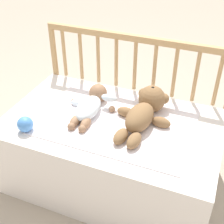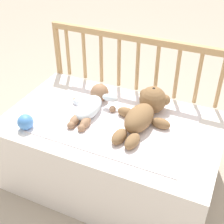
% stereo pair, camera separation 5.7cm
% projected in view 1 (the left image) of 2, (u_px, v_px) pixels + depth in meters
% --- Properties ---
extents(ground_plane, '(12.00, 12.00, 0.00)m').
position_uv_depth(ground_plane, '(112.00, 178.00, 1.91)').
color(ground_plane, tan).
extents(crib_mattress, '(1.15, 0.69, 0.44)m').
position_uv_depth(crib_mattress, '(112.00, 152.00, 1.79)').
color(crib_mattress, white).
rests_on(crib_mattress, ground_plane).
extents(crib_rail, '(1.15, 0.04, 0.78)m').
position_uv_depth(crib_rail, '(135.00, 72.00, 1.88)').
color(crib_rail, tan).
rests_on(crib_rail, ground_plane).
extents(blanket, '(0.80, 0.55, 0.01)m').
position_uv_depth(blanket, '(117.00, 121.00, 1.66)').
color(blanket, white).
rests_on(blanket, crib_mattress).
extents(teddy_bear, '(0.31, 0.46, 0.15)m').
position_uv_depth(teddy_bear, '(145.00, 110.00, 1.64)').
color(teddy_bear, olive).
rests_on(teddy_bear, crib_mattress).
extents(baby, '(0.27, 0.38, 0.11)m').
position_uv_depth(baby, '(90.00, 105.00, 1.72)').
color(baby, white).
rests_on(baby, crib_mattress).
extents(toy_ball, '(0.08, 0.08, 0.08)m').
position_uv_depth(toy_ball, '(25.00, 124.00, 1.58)').
color(toy_ball, '#4C8CDB').
rests_on(toy_ball, crib_mattress).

